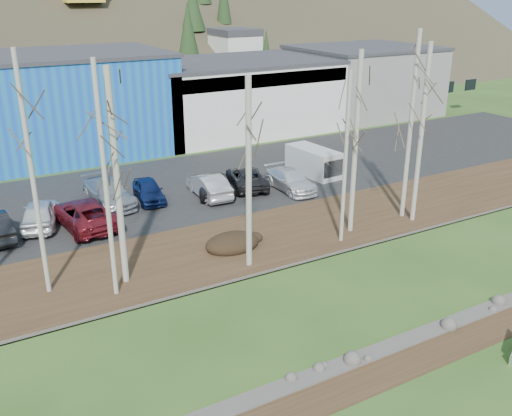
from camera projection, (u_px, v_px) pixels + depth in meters
ground at (453, 392)px, 19.95m from camera, size 200.00×200.00×0.00m
dirt_strip at (410, 360)px, 21.64m from camera, size 80.00×1.80×0.03m
near_bank_rocks at (392, 347)px, 22.46m from camera, size 80.00×0.80×0.50m
river at (330, 301)px, 25.77m from camera, size 80.00×8.00×0.90m
far_bank_rocks at (282, 265)px, 29.09m from camera, size 80.00×0.80×0.46m
far_bank at (251, 241)px, 31.66m from camera, size 80.00×7.00×0.15m
parking_lot at (178, 187)px, 40.16m from camera, size 80.00×14.00×0.14m
building_blue at (43, 105)px, 47.24m from camera, size 20.40×12.24×8.30m
building_white at (235, 95)px, 55.83m from camera, size 18.36×12.24×6.80m
building_grey at (363, 80)px, 63.16m from camera, size 14.28×12.24×7.30m
dirt_mound at (232, 243)px, 30.57m from camera, size 3.04×2.15×0.60m
birch_1 at (33, 179)px, 24.35m from camera, size 0.21×0.21×10.89m
birch_2 at (117, 181)px, 25.41m from camera, size 0.31×0.31×10.07m
birch_3 at (106, 184)px, 24.22m from camera, size 0.21×0.21×10.53m
birch_4 at (249, 175)px, 27.15m from camera, size 0.29×0.29×9.43m
birch_5 at (346, 160)px, 29.91m from camera, size 0.21×0.21×9.24m
birch_6 at (355, 145)px, 31.07m from camera, size 0.28×0.28×10.13m
birch_7 at (421, 135)px, 32.53m from camera, size 0.27×0.27×10.38m
birch_8 at (410, 127)px, 33.01m from camera, size 0.27×0.27×11.01m
car_0 at (40, 213)px, 33.22m from camera, size 3.18×5.07×1.61m
car_2 at (84, 214)px, 33.13m from camera, size 3.20×5.94×1.58m
car_3 at (109, 193)px, 36.56m from camera, size 2.60×5.56×1.57m
car_4 at (149, 190)px, 37.28m from camera, size 2.16×4.25×1.39m
car_5 at (209, 186)px, 37.94m from camera, size 1.88×4.75×1.54m
car_6 at (213, 183)px, 38.60m from camera, size 3.65×5.47×1.39m
car_7 at (291, 180)px, 39.25m from camera, size 2.12×4.89×1.40m
car_8 at (247, 178)px, 39.80m from camera, size 3.65×5.47×1.39m
van_white at (315, 162)px, 42.34m from camera, size 2.23×4.66×1.98m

